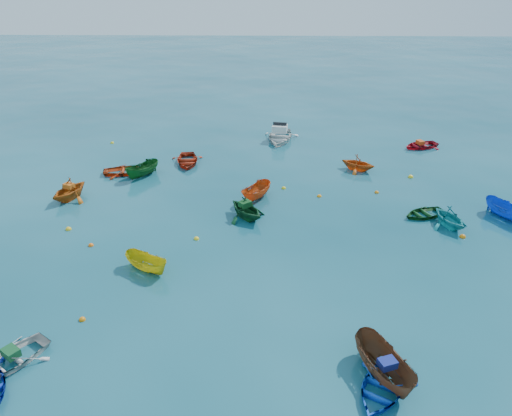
{
  "coord_description": "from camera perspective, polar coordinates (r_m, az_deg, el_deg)",
  "views": [
    {
      "loc": [
        0.57,
        -21.64,
        13.92
      ],
      "look_at": [
        0.0,
        5.0,
        0.4
      ],
      "focal_mm": 35.0,
      "sensor_mm": 36.0,
      "label": 1
    }
  ],
  "objects": [
    {
      "name": "buoy_or_d",
      "position": [
        32.49,
        7.24,
        1.3
      ],
      "size": [
        0.3,
        0.3,
        0.3
      ],
      "primitive_type": "sphere",
      "color": "orange",
      "rests_on": "ground"
    },
    {
      "name": "buoy_or_b",
      "position": [
        29.9,
        22.53,
        -3.1
      ],
      "size": [
        0.35,
        0.35,
        0.35
      ],
      "primitive_type": "sphere",
      "color": "orange",
      "rests_on": "ground"
    },
    {
      "name": "tarp_orange_b",
      "position": [
        42.7,
        18.25,
        7.14
      ],
      "size": [
        0.65,
        0.73,
        0.29
      ],
      "primitive_type": "cube",
      "rotation": [
        0.0,
        0.0,
        -1.18
      ],
      "color": "#D44615",
      "rests_on": "dinghy_red_ne"
    },
    {
      "name": "buoy_or_c",
      "position": [
        28.27,
        -18.34,
        -4.11
      ],
      "size": [
        0.3,
        0.3,
        0.3
      ],
      "primitive_type": "sphere",
      "color": "orange",
      "rests_on": "ground"
    },
    {
      "name": "buoy_or_e",
      "position": [
        33.69,
        13.62,
        1.7
      ],
      "size": [
        0.29,
        0.29,
        0.29
      ],
      "primitive_type": "sphere",
      "color": "orange",
      "rests_on": "ground"
    },
    {
      "name": "dinghy_orange_w",
      "position": [
        34.09,
        -20.42,
        1.01
      ],
      "size": [
        3.35,
        3.55,
        1.48
      ],
      "primitive_type": "imported",
      "rotation": [
        0.0,
        0.0,
        -0.41
      ],
      "color": "#BB5511",
      "rests_on": "ground"
    },
    {
      "name": "dinghy_white_near",
      "position": [
        22.06,
        -26.2,
        -15.62
      ],
      "size": [
        3.46,
        3.65,
        0.62
      ],
      "primitive_type": "imported",
      "rotation": [
        0.0,
        0.0,
        -0.63
      ],
      "color": "beige",
      "rests_on": "ground"
    },
    {
      "name": "sampan_blue_far",
      "position": [
        33.11,
        26.66,
        -1.04
      ],
      "size": [
        2.55,
        3.13,
        1.16
      ],
      "primitive_type": "imported",
      "rotation": [
        0.0,
        0.0,
        0.57
      ],
      "color": "blue",
      "rests_on": "ground"
    },
    {
      "name": "dinghy_green_e",
      "position": [
        31.49,
        18.6,
        -0.85
      ],
      "size": [
        3.12,
        2.72,
        0.54
      ],
      "primitive_type": "imported",
      "rotation": [
        0.0,
        0.0,
        -1.18
      ],
      "color": "#0F4117",
      "rests_on": "ground"
    },
    {
      "name": "buoy_ye_c",
      "position": [
        33.41,
        3.18,
        2.23
      ],
      "size": [
        0.3,
        0.3,
        0.3
      ],
      "primitive_type": "sphere",
      "color": "yellow",
      "rests_on": "ground"
    },
    {
      "name": "buoy_or_a",
      "position": [
        23.08,
        -19.24,
        -11.99
      ],
      "size": [
        0.29,
        0.29,
        0.29
      ],
      "primitive_type": "sphere",
      "color": "#CF700B",
      "rests_on": "ground"
    },
    {
      "name": "tarp_green_a",
      "position": [
        21.79,
        -26.22,
        -14.59
      ],
      "size": [
        0.81,
        0.77,
        0.31
      ],
      "primitive_type": "cube",
      "rotation": [
        0.0,
        0.0,
        -0.63
      ],
      "color": "#134F27",
      "rests_on": "dinghy_white_near"
    },
    {
      "name": "dinghy_red_far",
      "position": [
        37.84,
        -7.86,
        5.05
      ],
      "size": [
        2.79,
        3.58,
        0.68
      ],
      "primitive_type": "imported",
      "rotation": [
        0.0,
        0.0,
        0.14
      ],
      "color": "#9E220D",
      "rests_on": "ground"
    },
    {
      "name": "sampan_green_far",
      "position": [
        36.16,
        -12.77,
        3.57
      ],
      "size": [
        2.57,
        2.97,
        1.11
      ],
      "primitive_type": "imported",
      "rotation": [
        0.0,
        0.0,
        -0.63
      ],
      "color": "#13511B",
      "rests_on": "ground"
    },
    {
      "name": "tarp_orange_a",
      "position": [
        33.77,
        -20.6,
        2.4
      ],
      "size": [
        0.74,
        0.67,
        0.3
      ],
      "primitive_type": "cube",
      "rotation": [
        0.0,
        0.0,
        -0.41
      ],
      "color": "#CE5C15",
      "rests_on": "dinghy_orange_w"
    },
    {
      "name": "dinghy_orange_far",
      "position": [
        37.06,
        11.5,
        4.28
      ],
      "size": [
        3.16,
        3.03,
        1.29
      ],
      "primitive_type": "imported",
      "rotation": [
        0.0,
        0.0,
        1.06
      ],
      "color": "#CC5313",
      "rests_on": "ground"
    },
    {
      "name": "dinghy_red_ne",
      "position": [
        42.9,
        18.27,
        6.59
      ],
      "size": [
        3.53,
        3.07,
        0.61
      ],
      "primitive_type": "imported",
      "rotation": [
        0.0,
        0.0,
        -1.18
      ],
      "color": "#AB0E1A",
      "rests_on": "ground"
    },
    {
      "name": "dinghy_blue_se",
      "position": [
        19.51,
        14.1,
        -19.68
      ],
      "size": [
        3.37,
        3.7,
        0.63
      ],
      "primitive_type": "imported",
      "rotation": [
        0.0,
        0.0,
        -0.51
      ],
      "color": "blue",
      "rests_on": "ground"
    },
    {
      "name": "sampan_orange_n",
      "position": [
        31.91,
        0.04,
        1.04
      ],
      "size": [
        2.42,
        3.0,
        1.11
      ],
      "primitive_type": "imported",
      "rotation": [
        0.0,
        0.0,
        -0.55
      ],
      "color": "#C84812",
      "rests_on": "ground"
    },
    {
      "name": "tarp_green_b",
      "position": [
        29.31,
        -1.26,
        0.47
      ],
      "size": [
        0.85,
        0.83,
        0.33
      ],
      "primitive_type": "cube",
      "rotation": [
        0.0,
        0.0,
        0.69
      ],
      "color": "#104218",
      "rests_on": "dinghy_green_n"
    },
    {
      "name": "buoy_ye_e",
      "position": [
        36.73,
        17.25,
        3.37
      ],
      "size": [
        0.37,
        0.37,
        0.37
      ],
      "primitive_type": "sphere",
      "color": "yellow",
      "rests_on": "ground"
    },
    {
      "name": "dinghy_green_n",
      "position": [
        29.64,
        -1.13,
        -1.11
      ],
      "size": [
        3.52,
        3.57,
        1.42
      ],
      "primitive_type": "imported",
      "rotation": [
        0.0,
        0.0,
        0.69
      ],
      "color": "#114823",
      "rests_on": "ground"
    },
    {
      "name": "tarp_blue_a",
      "position": [
        19.38,
        14.79,
        -16.8
      ],
      "size": [
        0.75,
        0.66,
        0.3
      ],
      "primitive_type": "cube",
      "rotation": [
        0.0,
        0.0,
        0.36
      ],
      "color": "navy",
      "rests_on": "sampan_brown_mid"
    },
    {
      "name": "sampan_brown_mid",
      "position": [
        20.02,
        14.27,
        -18.21
      ],
      "size": [
        2.38,
        3.63,
        1.31
      ],
      "primitive_type": "imported",
      "rotation": [
        0.0,
        0.0,
        0.36
      ],
      "color": "brown",
      "rests_on": "ground"
    },
    {
      "name": "dinghy_cyan_se",
      "position": [
        30.8,
        21.08,
        -1.92
      ],
      "size": [
        2.89,
        3.1,
        1.32
      ],
      "primitive_type": "imported",
      "rotation": [
        0.0,
        0.0,
        0.35
      ],
      "color": "teal",
      "rests_on": "ground"
    },
    {
      "name": "buoy_ye_a",
      "position": [
        27.63,
        -6.82,
        -3.56
      ],
      "size": [
        0.3,
        0.3,
        0.3
      ],
      "primitive_type": "sphere",
      "color": "yellow",
      "rests_on": "ground"
    },
    {
      "name": "sampan_yellow_mid",
      "position": [
        25.45,
        -12.29,
        -6.97
      ],
      "size": [
        2.73,
        2.21,
        1.01
      ],
      "primitive_type": "imported",
      "rotation": [
        0.0,
        0.0,
        1.01
      ],
      "color": "gold",
      "rests_on": "ground"
    },
    {
      "name": "buoy_ye_d",
      "position": [
        43.41,
        -16.11,
        7.13
      ],
      "size": [
        0.29,
        0.29,
        0.29
      ],
      "primitive_type": "sphere",
      "color": "yellow",
      "rests_on": "ground"
    },
    {
      "name": "buoy_ye_b",
      "position": [
        30.31,
        -20.64,
        -2.32
      ],
      "size": [
        0.34,
        0.34,
        0.34
      ],
      "primitive_type": "sphere",
      "color": "yellow",
      "rests_on": "ground"
    },
    {
      "name": "dinghy_red_nw",
      "position": [
        36.95,
        -14.65,
        3.86
      ],
      "size": [
        3.45,
        2.78,
        0.64
      ],
      "primitive_type": "imported",
      "rotation": [
        0.0,
        0.0,
        1.78
      ],
      "color": "#A9300E",
      "rests_on": "ground"
    },
    {
      "name": "motorboat_white",
      "position": [
        42.49,
        2.71,
        7.75
      ],
      "size": [
        3.61,
        4.59,
        1.46
      ],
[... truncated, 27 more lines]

